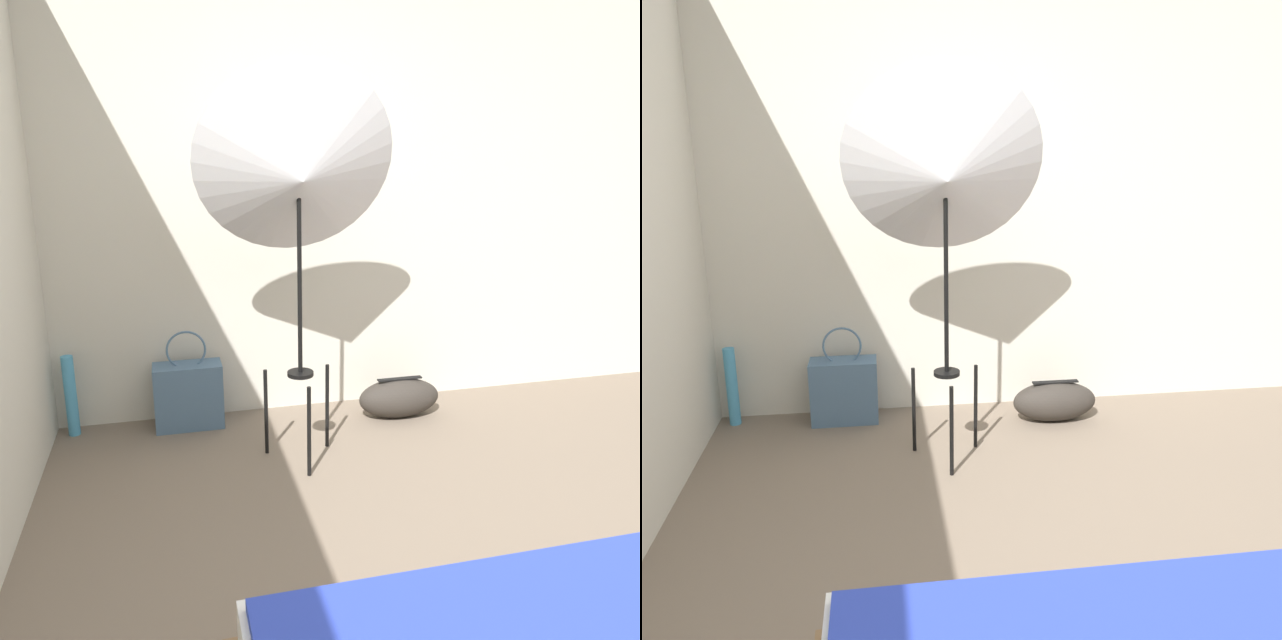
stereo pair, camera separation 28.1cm
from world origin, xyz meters
TOP-DOWN VIEW (x-y plane):
  - wall_back at (0.00, 2.48)m, footprint 8.00×0.05m
  - photo_umbrella at (-0.44, 1.78)m, footprint 0.96×0.58m
  - tote_bag at (-0.98, 2.30)m, footprint 0.38×0.18m
  - duffel_bag at (0.24, 2.15)m, footprint 0.49×0.23m
  - paper_roll at (-1.61, 2.35)m, footprint 0.06×0.06m

SIDE VIEW (x-z plane):
  - duffel_bag at x=0.24m, z-range 0.00..0.24m
  - tote_bag at x=-0.98m, z-range -0.09..0.48m
  - paper_roll at x=-1.61m, z-range 0.00..0.46m
  - wall_back at x=0.00m, z-range 0.00..2.60m
  - photo_umbrella at x=-0.44m, z-range 0.47..2.39m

